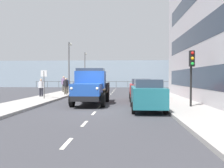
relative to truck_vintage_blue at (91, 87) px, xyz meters
The scene contains 19 objects.
ground_plane 5.88m from the truck_vintage_blue, 97.13° to the right, with size 80.00×80.00×0.00m, color #38383D.
sidewalk_left 8.24m from the truck_vintage_blue, 135.56° to the right, with size 2.73×38.35×0.15m, color #9E9993.
sidewalk_right 7.30m from the truck_vintage_blue, 52.42° to the right, with size 2.73×38.35×0.15m, color #9E9993.
road_centreline_markings 4.76m from the truck_vintage_blue, 98.92° to the right, with size 0.12×33.80×0.01m.
sea_horizon 27.93m from the truck_vintage_blue, 91.47° to the right, with size 80.00×0.80×5.00m, color #8C9EAD.
seawall_railing 24.31m from the truck_vintage_blue, 91.69° to the right, with size 28.08×0.08×1.20m.
truck_vintage_blue is the anchor object (origin of this frame).
car_teal_kerbside_near 4.28m from the truck_vintage_blue, 145.36° to the left, with size 1.75×4.53×1.72m.
car_red_kerbside_1 4.66m from the truck_vintage_blue, 139.05° to the right, with size 1.75×4.27×1.72m.
car_navy_oppositeside_0 10.10m from the truck_vintage_blue, 78.08° to the right, with size 1.84×4.67×1.72m.
car_silver_oppositeside_1 17.03m from the truck_vintage_blue, 82.96° to the right, with size 1.98×4.66×1.72m.
pedestrian_strolling 6.89m from the truck_vintage_blue, 42.15° to the right, with size 0.53×0.34×1.57m.
pedestrian_in_dark_coat 7.96m from the truck_vintage_blue, 63.47° to the right, with size 0.53×0.34×1.63m.
pedestrian_couple_a 9.88m from the truck_vintage_blue, 66.34° to the right, with size 0.53×0.34×1.63m.
pedestrian_couple_b 11.89m from the truck_vintage_blue, 66.28° to the right, with size 0.53×0.34×1.81m.
traffic_light_near 6.52m from the truck_vintage_blue, 162.81° to the left, with size 0.28×0.41×3.20m.
lamp_post_promenade 12.36m from the truck_vintage_blue, 69.54° to the right, with size 0.32×1.14×5.78m.
lamp_post_far 22.30m from the truck_vintage_blue, 79.04° to the right, with size 0.32×1.14×5.72m.
street_sign 4.99m from the truck_vintage_blue, 33.10° to the right, with size 0.50×0.07×2.25m.
Camera 1 is at (-1.62, 13.15, 1.82)m, focal length 37.22 mm.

